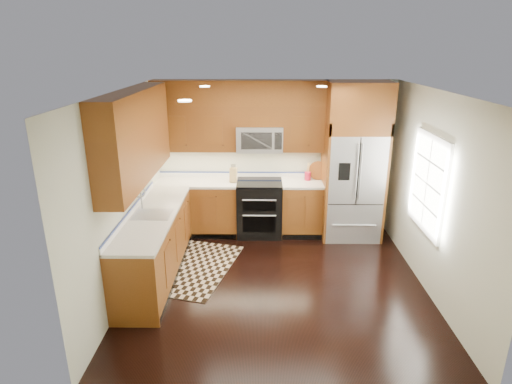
{
  "coord_description": "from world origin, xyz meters",
  "views": [
    {
      "loc": [
        -0.22,
        -5.18,
        3.12
      ],
      "look_at": [
        -0.3,
        0.6,
        1.13
      ],
      "focal_mm": 30.0,
      "sensor_mm": 36.0,
      "label": 1
    }
  ],
  "objects_px": {
    "range": "(259,208)",
    "utensil_crock": "(308,174)",
    "rug": "(195,267)",
    "knife_block": "(233,175)",
    "refrigerator": "(354,162)"
  },
  "relations": [
    {
      "from": "rug",
      "to": "range",
      "type": "bearing_deg",
      "value": 67.46
    },
    {
      "from": "range",
      "to": "refrigerator",
      "type": "bearing_deg",
      "value": -1.4
    },
    {
      "from": "rug",
      "to": "refrigerator",
      "type": "bearing_deg",
      "value": 40.59
    },
    {
      "from": "rug",
      "to": "utensil_crock",
      "type": "xyz_separation_m",
      "value": [
        1.77,
        1.38,
        1.04
      ]
    },
    {
      "from": "refrigerator",
      "to": "rug",
      "type": "distance_m",
      "value": 3.06
    },
    {
      "from": "refrigerator",
      "to": "knife_block",
      "type": "bearing_deg",
      "value": 178.01
    },
    {
      "from": "range",
      "to": "rug",
      "type": "relative_size",
      "value": 0.57
    },
    {
      "from": "rug",
      "to": "utensil_crock",
      "type": "height_order",
      "value": "utensil_crock"
    },
    {
      "from": "range",
      "to": "utensil_crock",
      "type": "height_order",
      "value": "utensil_crock"
    },
    {
      "from": "refrigerator",
      "to": "knife_block",
      "type": "height_order",
      "value": "refrigerator"
    },
    {
      "from": "refrigerator",
      "to": "utensil_crock",
      "type": "bearing_deg",
      "value": 166.69
    },
    {
      "from": "rug",
      "to": "knife_block",
      "type": "xyz_separation_m",
      "value": [
        0.51,
        1.27,
        1.06
      ]
    },
    {
      "from": "range",
      "to": "utensil_crock",
      "type": "distance_m",
      "value": 1.01
    },
    {
      "from": "rug",
      "to": "utensil_crock",
      "type": "relative_size",
      "value": 5.52
    },
    {
      "from": "rug",
      "to": "knife_block",
      "type": "distance_m",
      "value": 1.73
    }
  ]
}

